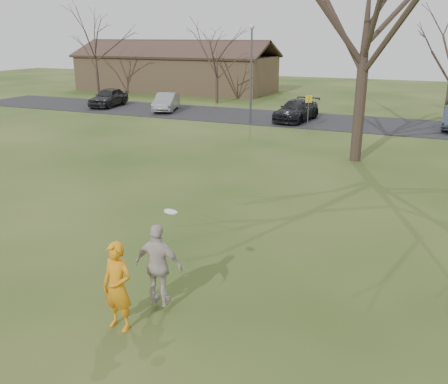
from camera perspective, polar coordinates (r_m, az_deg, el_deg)
The scene contains 12 objects.
ground at distance 10.69m, azimuth -8.72°, elevation -13.94°, with size 120.00×120.00×0.00m, color #1E380F.
parking_strip at distance 33.45m, azimuth 14.44°, elevation 7.95°, with size 62.00×6.50×0.04m, color black.
player_defender at distance 9.85m, azimuth -12.51°, elevation -10.90°, with size 0.68×0.44×1.86m, color orange.
car_0 at distance 40.91m, azimuth -13.55°, elevation 10.88°, with size 1.74×4.33×1.48m, color #232325.
car_1 at distance 37.74m, azimuth -6.86°, elevation 10.57°, with size 1.42×4.08×1.35m, color gray.
car_3 at distance 33.48m, azimuth 8.59°, elevation 9.56°, with size 1.94×4.77×1.38m, color black.
catching_play at distance 10.25m, azimuth -7.74°, elevation -8.63°, with size 1.10×0.61×2.13m.
building at distance 52.11m, azimuth -5.69°, elevation 14.03°, with size 20.60×8.50×5.14m.
lamp_post at distance 32.07m, azimuth 3.26°, elevation 15.18°, with size 0.34×0.34×6.27m.
sign_yellow at distance 30.69m, azimuth 9.99°, elevation 10.08°, with size 0.35×0.35×2.08m.
big_tree at distance 22.83m, azimuth 16.80°, elevation 20.89°, with size 9.00×9.00×14.00m, color #352821, non-canonical shape.
small_tree_row at distance 37.70m, azimuth 23.00°, elevation 14.16°, with size 55.00×5.90×8.50m.
Camera 1 is at (4.96, -7.60, 5.65)m, focal length 38.54 mm.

